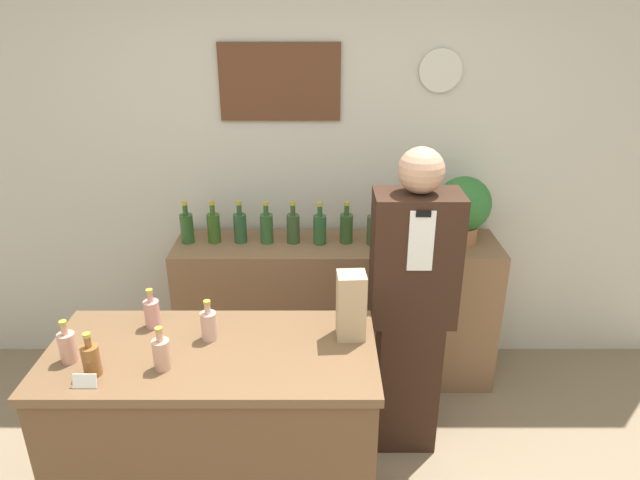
% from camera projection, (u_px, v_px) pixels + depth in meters
% --- Properties ---
extents(back_wall, '(5.20, 0.09, 2.70)m').
position_uv_depth(back_wall, '(309.00, 165.00, 3.58)').
color(back_wall, beige).
rests_on(back_wall, ground_plane).
extents(back_shelf, '(1.98, 0.46, 0.94)m').
position_uv_depth(back_shelf, '(335.00, 310.00, 3.66)').
color(back_shelf, brown).
rests_on(back_shelf, ground_plane).
extents(display_counter, '(1.39, 0.65, 0.97)m').
position_uv_depth(display_counter, '(218.00, 440.00, 2.58)').
color(display_counter, brown).
rests_on(display_counter, ground_plane).
extents(shopkeeper, '(0.43, 0.27, 1.70)m').
position_uv_depth(shopkeeper, '(410.00, 308.00, 2.95)').
color(shopkeeper, '#331E14').
rests_on(shopkeeper, ground_plane).
extents(potted_plant, '(0.33, 0.33, 0.41)m').
position_uv_depth(potted_plant, '(462.00, 207.00, 3.43)').
color(potted_plant, '#B27047').
rests_on(potted_plant, back_shelf).
extents(paper_bag, '(0.13, 0.12, 0.30)m').
position_uv_depth(paper_bag, '(350.00, 306.00, 2.43)').
color(paper_bag, tan).
rests_on(paper_bag, display_counter).
extents(price_card_left, '(0.09, 0.02, 0.06)m').
position_uv_depth(price_card_left, '(83.00, 381.00, 2.15)').
color(price_card_left, white).
rests_on(price_card_left, display_counter).
extents(counter_bottle_0, '(0.07, 0.07, 0.19)m').
position_uv_depth(counter_bottle_0, '(66.00, 346.00, 2.29)').
color(counter_bottle_0, tan).
rests_on(counter_bottle_0, display_counter).
extents(counter_bottle_1, '(0.07, 0.07, 0.19)m').
position_uv_depth(counter_bottle_1, '(89.00, 360.00, 2.21)').
color(counter_bottle_1, brown).
rests_on(counter_bottle_1, display_counter).
extents(counter_bottle_2, '(0.07, 0.07, 0.19)m').
position_uv_depth(counter_bottle_2, '(151.00, 313.00, 2.53)').
color(counter_bottle_2, tan).
rests_on(counter_bottle_2, display_counter).
extents(counter_bottle_3, '(0.07, 0.07, 0.19)m').
position_uv_depth(counter_bottle_3, '(160.00, 353.00, 2.24)').
color(counter_bottle_3, tan).
rests_on(counter_bottle_3, display_counter).
extents(counter_bottle_4, '(0.07, 0.07, 0.19)m').
position_uv_depth(counter_bottle_4, '(207.00, 325.00, 2.44)').
color(counter_bottle_4, tan).
rests_on(counter_bottle_4, display_counter).
extents(shelf_bottle_0, '(0.08, 0.08, 0.26)m').
position_uv_depth(shelf_bottle_0, '(185.00, 227.00, 3.45)').
color(shelf_bottle_0, '#295021').
rests_on(shelf_bottle_0, back_shelf).
extents(shelf_bottle_1, '(0.08, 0.08, 0.26)m').
position_uv_depth(shelf_bottle_1, '(212.00, 227.00, 3.45)').
color(shelf_bottle_1, '#31561C').
rests_on(shelf_bottle_1, back_shelf).
extents(shelf_bottle_2, '(0.08, 0.08, 0.26)m').
position_uv_depth(shelf_bottle_2, '(239.00, 227.00, 3.45)').
color(shelf_bottle_2, '#274D2B').
rests_on(shelf_bottle_2, back_shelf).
extents(shelf_bottle_3, '(0.08, 0.08, 0.26)m').
position_uv_depth(shelf_bottle_3, '(265.00, 227.00, 3.45)').
color(shelf_bottle_3, '#2C5729').
rests_on(shelf_bottle_3, back_shelf).
extents(shelf_bottle_4, '(0.08, 0.08, 0.26)m').
position_uv_depth(shelf_bottle_4, '(292.00, 227.00, 3.45)').
color(shelf_bottle_4, '#314A27').
rests_on(shelf_bottle_4, back_shelf).
extents(shelf_bottle_5, '(0.08, 0.08, 0.26)m').
position_uv_depth(shelf_bottle_5, '(318.00, 228.00, 3.43)').
color(shelf_bottle_5, '#2A542B').
rests_on(shelf_bottle_5, back_shelf).
extents(shelf_bottle_6, '(0.08, 0.08, 0.26)m').
position_uv_depth(shelf_bottle_6, '(345.00, 227.00, 3.45)').
color(shelf_bottle_6, '#2C4C22').
rests_on(shelf_bottle_6, back_shelf).
extents(shelf_bottle_7, '(0.08, 0.08, 0.26)m').
position_uv_depth(shelf_bottle_7, '(372.00, 229.00, 3.43)').
color(shelf_bottle_7, '#334E28').
rests_on(shelf_bottle_7, back_shelf).
extents(shelf_bottle_8, '(0.08, 0.08, 0.26)m').
position_uv_depth(shelf_bottle_8, '(398.00, 227.00, 3.45)').
color(shelf_bottle_8, '#325320').
rests_on(shelf_bottle_8, back_shelf).
extents(shelf_bottle_9, '(0.08, 0.08, 0.26)m').
position_uv_depth(shelf_bottle_9, '(425.00, 227.00, 3.45)').
color(shelf_bottle_9, '#335320').
rests_on(shelf_bottle_9, back_shelf).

